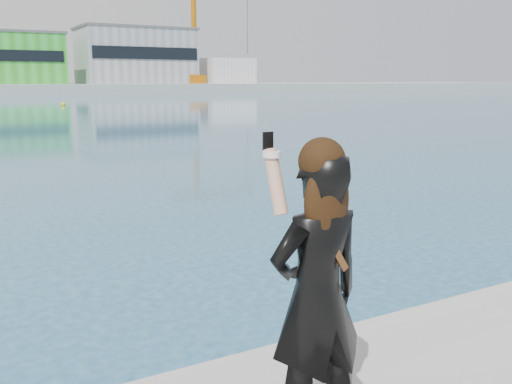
% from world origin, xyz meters
% --- Properties ---
extents(warehouse_grey_right, '(25.50, 15.35, 12.50)m').
position_xyz_m(warehouse_grey_right, '(40.00, 127.98, 8.26)').
color(warehouse_grey_right, gray).
rests_on(warehouse_grey_right, far_quay).
extents(ancillary_shed, '(12.00, 10.00, 6.00)m').
position_xyz_m(ancillary_shed, '(62.00, 126.00, 5.00)').
color(ancillary_shed, silver).
rests_on(ancillary_shed, far_quay).
extents(dock_crane, '(23.00, 4.00, 24.00)m').
position_xyz_m(dock_crane, '(53.20, 122.00, 15.07)').
color(dock_crane, orange).
rests_on(dock_crane, far_quay).
extents(flagpole_right, '(1.28, 0.16, 8.00)m').
position_xyz_m(flagpole_right, '(22.09, 121.00, 6.54)').
color(flagpole_right, silver).
rests_on(flagpole_right, far_quay).
extents(buoy_near, '(0.50, 0.50, 0.50)m').
position_xyz_m(buoy_near, '(10.61, 64.27, 0.00)').
color(buoy_near, yellow).
rests_on(buoy_near, ground).
extents(woman, '(0.62, 0.41, 1.79)m').
position_xyz_m(woman, '(-0.71, -0.11, 1.70)').
color(woman, black).
rests_on(woman, near_quay).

